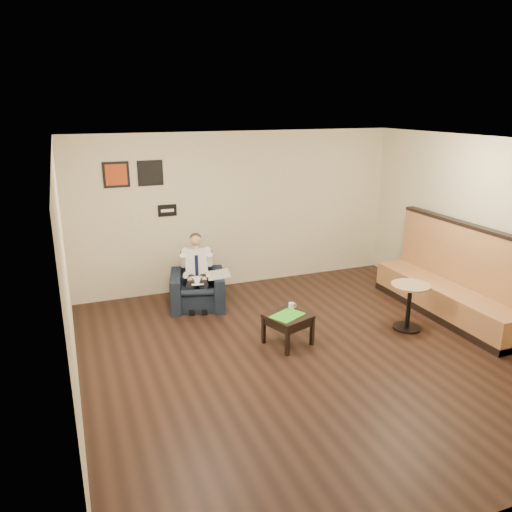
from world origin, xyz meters
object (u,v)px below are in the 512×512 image
object	(u,v)px
coffee_mug	(291,306)
smartphone	(283,310)
seated_man	(197,275)
cafe_table	(409,307)
green_folder	(288,315)
armchair	(197,282)
side_table	(288,329)
banquette	(449,271)

from	to	relation	value
coffee_mug	smartphone	distance (m)	0.14
seated_man	cafe_table	xyz separation A→B (m)	(2.73, -1.90, -0.22)
seated_man	green_folder	world-z (taller)	seated_man
armchair	green_folder	bearing A→B (deg)	-52.35
side_table	cafe_table	size ratio (longest dim) A/B	0.77
green_folder	banquette	bearing A→B (deg)	0.96
seated_man	smartphone	distance (m)	1.76
seated_man	side_table	size ratio (longest dim) A/B	2.13
armchair	coffee_mug	xyz separation A→B (m)	(0.95, -1.64, 0.07)
green_folder	coffee_mug	distance (m)	0.25
green_folder	smartphone	distance (m)	0.19
side_table	banquette	world-z (taller)	banquette
armchair	seated_man	bearing A→B (deg)	-90.00
seated_man	cafe_table	bearing A→B (deg)	-20.62
seated_man	coffee_mug	xyz separation A→B (m)	(0.97, -1.53, -0.09)
smartphone	cafe_table	distance (m)	1.93
green_folder	cafe_table	size ratio (longest dim) A/B	0.63
green_folder	seated_man	bearing A→B (deg)	115.43
seated_man	green_folder	bearing A→B (deg)	-50.35
side_table	green_folder	world-z (taller)	green_folder
smartphone	coffee_mug	bearing A→B (deg)	-7.10
coffee_mug	banquette	world-z (taller)	banquette
side_table	banquette	size ratio (longest dim) A/B	0.19
smartphone	cafe_table	size ratio (longest dim) A/B	0.19
seated_man	side_table	bearing A→B (deg)	-49.40
coffee_mug	green_folder	bearing A→B (deg)	-127.21
side_table	cafe_table	world-z (taller)	cafe_table
side_table	cafe_table	distance (m)	1.90
coffee_mug	banquette	xyz separation A→B (m)	(2.66, -0.15, 0.24)
armchair	side_table	bearing A→B (deg)	-51.46
coffee_mug	cafe_table	bearing A→B (deg)	-11.83
armchair	coffee_mug	world-z (taller)	armchair
cafe_table	banquette	bearing A→B (deg)	13.62
armchair	seated_man	size ratio (longest dim) A/B	0.75
side_table	cafe_table	bearing A→B (deg)	-6.02
side_table	smartphone	world-z (taller)	smartphone
green_folder	smartphone	size ratio (longest dim) A/B	3.21
armchair	cafe_table	xyz separation A→B (m)	(2.71, -2.01, -0.07)
green_folder	coffee_mug	bearing A→B (deg)	52.79
armchair	coffee_mug	bearing A→B (deg)	-45.80
armchair	green_folder	xyz separation A→B (m)	(0.80, -1.84, 0.03)
seated_man	banquette	world-z (taller)	banquette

